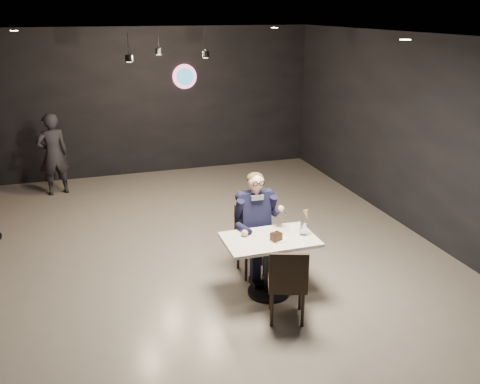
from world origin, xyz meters
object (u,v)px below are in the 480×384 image
object	(u,v)px
chair_far	(254,241)
passerby	(53,154)
sundae_glass	(303,228)
seated_man	(255,223)
main_table	(269,266)
chair_near	(287,282)

from	to	relation	value
chair_far	passerby	bearing A→B (deg)	122.21
sundae_glass	passerby	bearing A→B (deg)	122.62
chair_far	seated_man	distance (m)	0.26
sundae_glass	seated_man	bearing A→B (deg)	125.38
passerby	main_table	bearing A→B (deg)	103.51
main_table	chair_near	xyz separation A→B (m)	(0.00, -0.55, 0.09)
main_table	chair_far	size ratio (longest dim) A/B	1.20
passerby	seated_man	bearing A→B (deg)	106.70
seated_man	sundae_glass	distance (m)	0.73
chair_near	passerby	world-z (taller)	passerby
chair_near	seated_man	xyz separation A→B (m)	(0.00, 1.10, 0.26)
main_table	sundae_glass	xyz separation A→B (m)	(0.41, -0.03, 0.46)
main_table	sundae_glass	size ratio (longest dim) A/B	6.53
seated_man	passerby	size ratio (longest dim) A/B	0.93
sundae_glass	chair_near	bearing A→B (deg)	-128.59
chair_far	seated_man	bearing A→B (deg)	90.00
main_table	chair_near	world-z (taller)	chair_near
main_table	passerby	world-z (taller)	passerby
chair_near	seated_man	distance (m)	1.13
chair_far	sundae_glass	size ratio (longest dim) A/B	5.46
chair_far	passerby	distance (m)	4.80
chair_near	sundae_glass	size ratio (longest dim) A/B	5.46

